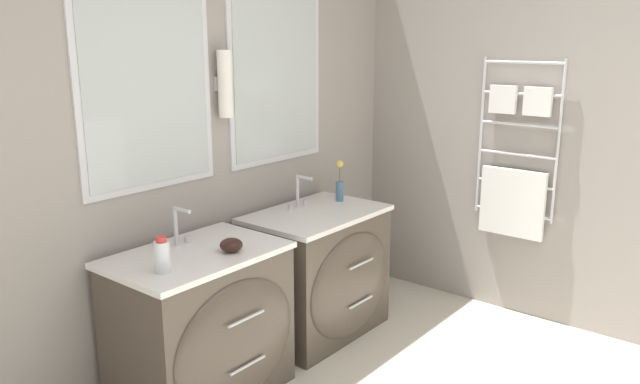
% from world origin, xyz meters
% --- Properties ---
extents(wall_back, '(5.63, 0.16, 2.60)m').
position_xyz_m(wall_back, '(0.02, 2.22, 1.31)').
color(wall_back, gray).
rests_on(wall_back, ground_plane).
extents(wall_right, '(0.13, 4.28, 2.60)m').
position_xyz_m(wall_right, '(2.04, 0.99, 1.29)').
color(wall_right, gray).
rests_on(wall_right, ground_plane).
extents(vanity_left, '(0.88, 0.64, 0.80)m').
position_xyz_m(vanity_left, '(-0.03, 1.83, 0.40)').
color(vanity_left, '#4C4238').
rests_on(vanity_left, ground_plane).
extents(vanity_right, '(0.88, 0.64, 0.80)m').
position_xyz_m(vanity_right, '(0.92, 1.83, 0.40)').
color(vanity_right, '#4C4238').
rests_on(vanity_right, ground_plane).
extents(faucet_left, '(0.17, 0.13, 0.21)m').
position_xyz_m(faucet_left, '(-0.03, 2.00, 0.90)').
color(faucet_left, silver).
rests_on(faucet_left, vanity_left).
extents(faucet_right, '(0.17, 0.13, 0.21)m').
position_xyz_m(faucet_right, '(0.92, 2.00, 0.90)').
color(faucet_right, silver).
rests_on(faucet_right, vanity_right).
extents(toiletry_bottle, '(0.07, 0.07, 0.17)m').
position_xyz_m(toiletry_bottle, '(-0.31, 1.77, 0.88)').
color(toiletry_bottle, silver).
rests_on(toiletry_bottle, vanity_left).
extents(amenity_bowl, '(0.12, 0.12, 0.07)m').
position_xyz_m(amenity_bowl, '(0.09, 1.73, 0.83)').
color(amenity_bowl, black).
rests_on(amenity_bowl, vanity_left).
extents(flower_vase, '(0.05, 0.05, 0.27)m').
position_xyz_m(flower_vase, '(1.22, 1.91, 0.91)').
color(flower_vase, teal).
rests_on(flower_vase, vanity_right).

